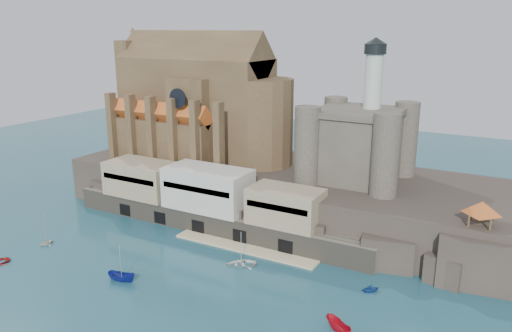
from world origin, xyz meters
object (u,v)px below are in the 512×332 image
object	(u,v)px
castle_keep	(358,141)
boat_2	(122,281)
church	(201,108)
pavilion	(482,209)

from	to	relation	value
castle_keep	boat_2	bearing A→B (deg)	-120.29
church	boat_2	size ratio (longest dim) A/B	9.13
pavilion	boat_2	size ratio (longest dim) A/B	1.24
pavilion	church	bearing A→B (deg)	166.52
church	pavilion	bearing A→B (deg)	-13.48
castle_keep	pavilion	distance (m)	30.50
church	pavilion	size ratio (longest dim) A/B	7.34
church	castle_keep	distance (m)	40.39
castle_keep	church	bearing A→B (deg)	178.89
pavilion	castle_keep	bearing A→B (deg)	149.82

